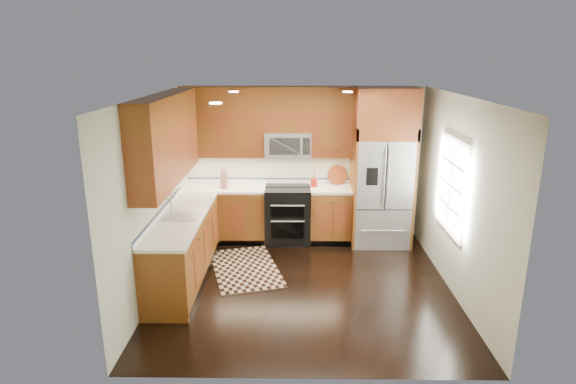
{
  "coord_description": "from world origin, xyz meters",
  "views": [
    {
      "loc": [
        -0.14,
        -6.07,
        3.11
      ],
      "look_at": [
        -0.23,
        0.6,
        1.18
      ],
      "focal_mm": 30.0,
      "sensor_mm": 36.0,
      "label": 1
    }
  ],
  "objects_px": {
    "range": "(288,215)",
    "refrigerator": "(382,168)",
    "knife_block": "(224,180)",
    "utensil_crock": "(314,180)",
    "rug": "(245,268)"
  },
  "relations": [
    {
      "from": "utensil_crock",
      "to": "knife_block",
      "type": "bearing_deg",
      "value": -177.7
    },
    {
      "from": "range",
      "to": "knife_block",
      "type": "bearing_deg",
      "value": 177.7
    },
    {
      "from": "range",
      "to": "knife_block",
      "type": "height_order",
      "value": "knife_block"
    },
    {
      "from": "utensil_crock",
      "to": "range",
      "type": "bearing_deg",
      "value": -166.68
    },
    {
      "from": "rug",
      "to": "knife_block",
      "type": "height_order",
      "value": "knife_block"
    },
    {
      "from": "range",
      "to": "knife_block",
      "type": "xyz_separation_m",
      "value": [
        -1.07,
        0.04,
        0.6
      ]
    },
    {
      "from": "knife_block",
      "to": "utensil_crock",
      "type": "height_order",
      "value": "knife_block"
    },
    {
      "from": "refrigerator",
      "to": "rug",
      "type": "xyz_separation_m",
      "value": [
        -2.17,
        -1.09,
        -1.3
      ]
    },
    {
      "from": "utensil_crock",
      "to": "rug",
      "type": "bearing_deg",
      "value": -130.78
    },
    {
      "from": "range",
      "to": "knife_block",
      "type": "distance_m",
      "value": 1.23
    },
    {
      "from": "knife_block",
      "to": "rug",
      "type": "bearing_deg",
      "value": -68.9
    },
    {
      "from": "rug",
      "to": "utensil_crock",
      "type": "relative_size",
      "value": 4.94
    },
    {
      "from": "range",
      "to": "refrigerator",
      "type": "bearing_deg",
      "value": -1.4
    },
    {
      "from": "range",
      "to": "utensil_crock",
      "type": "distance_m",
      "value": 0.73
    },
    {
      "from": "range",
      "to": "refrigerator",
      "type": "distance_m",
      "value": 1.76
    }
  ]
}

